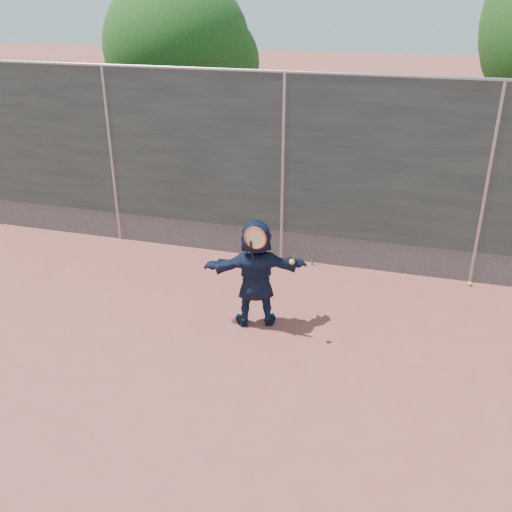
# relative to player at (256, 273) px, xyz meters

# --- Properties ---
(ground) EXTENTS (80.00, 80.00, 0.00)m
(ground) POSITION_rel_player_xyz_m (-0.17, -1.43, -0.74)
(ground) COLOR #9E4C42
(ground) RESTS_ON ground
(player) EXTENTS (1.43, 0.87, 1.47)m
(player) POSITION_rel_player_xyz_m (0.00, 0.00, 0.00)
(player) COLOR #141E38
(player) RESTS_ON ground
(ball_ground) EXTENTS (0.07, 0.07, 0.07)m
(ball_ground) POSITION_rel_player_xyz_m (2.82, 1.92, -0.70)
(ball_ground) COLOR #D2E432
(ball_ground) RESTS_ON ground
(fence) EXTENTS (20.00, 0.06, 3.03)m
(fence) POSITION_rel_player_xyz_m (-0.17, 2.07, 0.85)
(fence) COLOR #38423D
(fence) RESTS_ON ground
(swing_action) EXTENTS (0.66, 0.18, 0.51)m
(swing_action) POSITION_rel_player_xyz_m (0.10, -0.20, 0.54)
(swing_action) COLOR #E74315
(swing_action) RESTS_ON ground
(tree_left) EXTENTS (3.15, 3.00, 4.53)m
(tree_left) POSITION_rel_player_xyz_m (-3.02, 5.12, 2.20)
(tree_left) COLOR #382314
(tree_left) RESTS_ON ground
(weed_clump) EXTENTS (0.68, 0.07, 0.30)m
(weed_clump) POSITION_rel_player_xyz_m (0.13, 1.95, -0.60)
(weed_clump) COLOR #387226
(weed_clump) RESTS_ON ground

